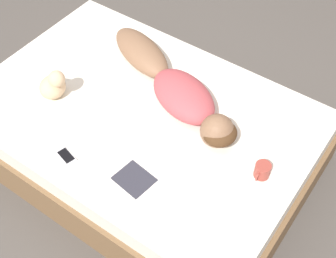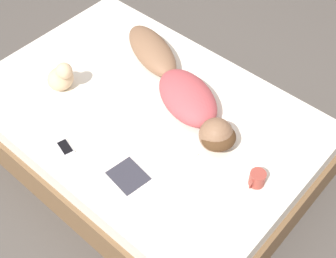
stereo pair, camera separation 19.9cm
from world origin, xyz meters
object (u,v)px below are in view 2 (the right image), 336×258
(person, at_px, (180,87))
(open_magazine, at_px, (146,164))
(coffee_mug, at_px, (257,178))
(cell_phone, at_px, (65,147))

(person, bearing_deg, open_magazine, 42.89)
(open_magazine, height_order, coffee_mug, coffee_mug)
(person, relative_size, open_magazine, 2.20)
(cell_phone, bearing_deg, open_magazine, 131.94)
(person, height_order, cell_phone, person)
(coffee_mug, bearing_deg, person, -106.83)
(open_magazine, height_order, cell_phone, same)
(cell_phone, bearing_deg, coffee_mug, 133.32)
(open_magazine, relative_size, coffee_mug, 4.65)
(person, relative_size, coffee_mug, 10.24)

